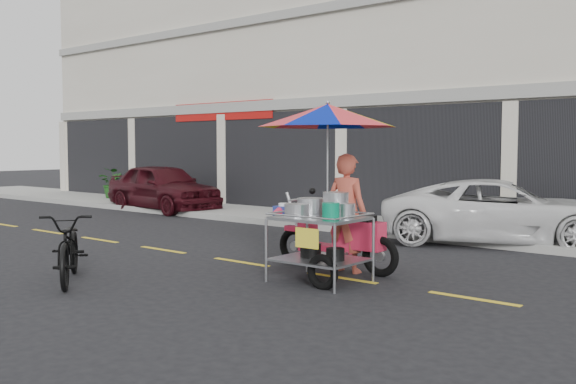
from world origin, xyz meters
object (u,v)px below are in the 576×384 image
Objects in this scene: white_pickup at (501,212)px; near_bicycle at (70,247)px; maroon_sedan at (163,187)px; food_vendor_rig at (333,167)px.

near_bicycle is (-3.30, -7.34, -0.13)m from white_pickup.
white_pickup is (10.22, 0.00, -0.08)m from maroon_sedan.
near_bicycle is at bearing -130.89° from maroon_sedan.
food_vendor_rig reaches higher than white_pickup.
food_vendor_rig is (9.57, -4.75, 0.89)m from maroon_sedan.
food_vendor_rig is at bearing 151.98° from white_pickup.
food_vendor_rig reaches higher than maroon_sedan.
maroon_sedan reaches higher than white_pickup.
maroon_sedan is 10.22m from white_pickup.
white_pickup is 1.78× the size of food_vendor_rig.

